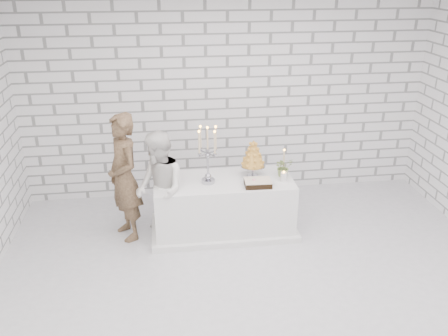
% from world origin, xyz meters
% --- Properties ---
extents(ground, '(6.00, 5.00, 0.01)m').
position_xyz_m(ground, '(0.00, 0.00, 0.00)').
color(ground, silver).
rests_on(ground, ground).
extents(ceiling, '(6.00, 5.00, 0.01)m').
position_xyz_m(ceiling, '(0.00, 0.00, 3.00)').
color(ceiling, white).
rests_on(ceiling, ground).
extents(wall_back, '(6.00, 0.01, 3.00)m').
position_xyz_m(wall_back, '(0.00, 2.50, 1.50)').
color(wall_back, white).
rests_on(wall_back, ground).
extents(cake_table, '(1.80, 0.80, 0.75)m').
position_xyz_m(cake_table, '(-0.22, 1.27, 0.38)').
color(cake_table, white).
rests_on(cake_table, ground).
extents(groom, '(0.63, 0.73, 1.68)m').
position_xyz_m(groom, '(-1.48, 1.31, 0.84)').
color(groom, '#3E2D1E').
rests_on(groom, ground).
extents(bride, '(0.74, 0.85, 1.48)m').
position_xyz_m(bride, '(-1.04, 1.12, 0.74)').
color(bride, white).
rests_on(bride, ground).
extents(candelabra, '(0.36, 0.36, 0.76)m').
position_xyz_m(candelabra, '(-0.42, 1.22, 1.13)').
color(candelabra, '#9C9BA5').
rests_on(candelabra, cake_table).
extents(croquembouche, '(0.36, 0.36, 0.51)m').
position_xyz_m(croquembouche, '(0.18, 1.33, 1.00)').
color(croquembouche, '#B77E30').
rests_on(croquembouche, cake_table).
extents(chocolate_cake, '(0.34, 0.25, 0.08)m').
position_xyz_m(chocolate_cake, '(0.19, 1.04, 0.79)').
color(chocolate_cake, black).
rests_on(chocolate_cake, cake_table).
extents(pillar_candle, '(0.08, 0.08, 0.12)m').
position_xyz_m(pillar_candle, '(0.55, 1.13, 0.81)').
color(pillar_candle, white).
rests_on(pillar_candle, cake_table).
extents(extra_taper, '(0.07, 0.07, 0.32)m').
position_xyz_m(extra_taper, '(0.61, 1.39, 0.91)').
color(extra_taper, beige).
rests_on(extra_taper, cake_table).
extents(flowers, '(0.27, 0.24, 0.26)m').
position_xyz_m(flowers, '(0.58, 1.29, 0.88)').
color(flowers, olive).
rests_on(flowers, cake_table).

